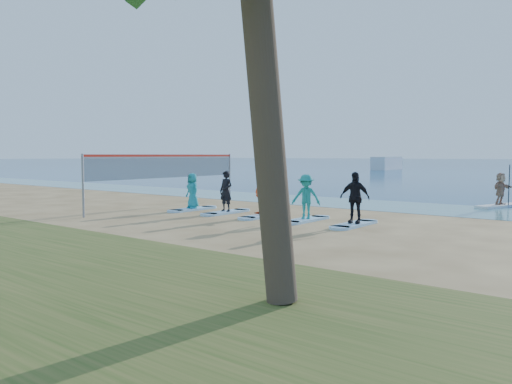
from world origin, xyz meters
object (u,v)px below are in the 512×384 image
Objects in this scene: paddleboard at (500,206)px; paddleboarder at (501,189)px; student_1 at (226,191)px; surfboard_3 at (306,220)px; student_0 at (193,191)px; surfboard_4 at (354,224)px; volleyball_net at (168,167)px; surfboard_1 at (226,212)px; student_4 at (355,198)px; student_2 at (263,194)px; surfboard_2 at (263,216)px; surfboard_0 at (193,209)px; boat_offshore_a at (387,170)px; student_3 at (306,197)px.

paddleboarder is (0.00, 0.00, 0.81)m from paddleboard.
surfboard_3 is at bearing 0.57° from student_1.
student_0 reaches higher than surfboard_4.
volleyball_net is 15.67m from paddleboard.
student_4 reaches higher than surfboard_1.
surfboard_2 is at bearing 0.00° from student_2.
surfboard_1 is at bearing 155.44° from paddleboarder.
surfboard_1 is 1.24× the size of student_4.
surfboard_2 is (3.96, 0.00, 0.00)m from surfboard_0.
boat_offshore_a is at bearing 119.40° from student_0.
surfboard_1 is (-8.45, -9.87, -0.01)m from paddleboard.
surfboard_2 is 1.34× the size of student_2.
student_2 reaches higher than surfboard_3.
boat_offshore_a is at bearing 107.91° from surfboard_1.
volleyball_net reaches higher than surfboard_0.
surfboard_1 and surfboard_2 have the same top height.
paddleboarder reaches higher than surfboard_3.
student_3 is 2.16m from surfboard_4.
surfboard_3 is at bearing 171.51° from student_4.
student_3 is (3.96, 0.00, -0.03)m from student_1.
paddleboarder is 14.36m from student_0.
student_3 is at bearing 171.55° from paddleboarder.
student_0 is 7.92m from student_4.
student_4 is (3.96, 0.00, 0.93)m from surfboard_2.
paddleboarder is at bearing 50.01° from student_1.
student_0 is 0.71× the size of surfboard_4.
student_3 is at bearing 0.00° from surfboard_1.
surfboard_1 is (1.98, 0.00, -0.82)m from student_0.
student_4 is (7.92, 0.00, 0.93)m from surfboard_0.
surfboard_4 is at bearing 0.14° from volleyball_net.
student_0 reaches higher than surfboard_3.
surfboard_3 is (5.94, 0.00, -0.82)m from student_0.
student_1 reaches higher than student_0.
paddleboard reaches higher than surfboard_3.
student_2 is 2.16m from surfboard_3.
student_0 is at bearing 180.00° from surfboard_4.
paddleboarder is 12.99m from student_1.
student_1 is at bearing 13.14° from student_0.
boat_offshore_a reaches higher than surfboard_2.
boat_offshore_a is 68.07m from student_4.
surfboard_0 is at bearing -179.43° from student_1.
surfboard_3 is 1.24× the size of student_4.
surfboard_3 is at bearing 171.55° from paddleboarder.
paddleboard is at bearing 43.42° from surfboard_0.
boat_offshore_a is 3.69× the size of surfboard_2.
surfboard_1 is (20.30, -62.80, 0.04)m from boat_offshore_a.
student_4 is at bearing 0.00° from surfboard_1.
surfboard_0 is 2.17m from student_1.
student_4 reaches higher than paddleboard.
student_3 reaches higher than boat_offshore_a.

